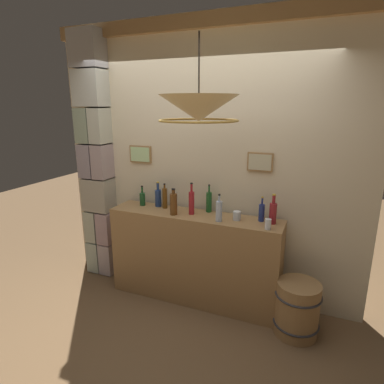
{
  "coord_description": "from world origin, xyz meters",
  "views": [
    {
      "loc": [
        1.19,
        -2.06,
        2.05
      ],
      "look_at": [
        0.0,
        0.78,
        1.22
      ],
      "focal_mm": 30.21,
      "sensor_mm": 36.0,
      "label": 1
    }
  ],
  "objects_px": {
    "liquor_bottle_whiskey": "(273,212)",
    "wooden_barrel": "(297,309)",
    "liquor_bottle_rum": "(192,202)",
    "liquor_bottle_port": "(219,211)",
    "liquor_bottle_brandy": "(165,198)",
    "liquor_bottle_vermouth": "(158,197)",
    "glass_tumbler_rocks": "(268,224)",
    "pendant_lamp": "(199,109)",
    "glass_tumbler_highball": "(237,216)",
    "liquor_bottle_vodka": "(174,204)",
    "liquor_bottle_rye": "(142,198)",
    "liquor_bottle_sherry": "(209,202)",
    "liquor_bottle_gin": "(262,212)"
  },
  "relations": [
    {
      "from": "liquor_bottle_whiskey",
      "to": "wooden_barrel",
      "type": "bearing_deg",
      "value": -34.59
    },
    {
      "from": "liquor_bottle_rum",
      "to": "liquor_bottle_port",
      "type": "relative_size",
      "value": 1.22
    },
    {
      "from": "liquor_bottle_brandy",
      "to": "liquor_bottle_vermouth",
      "type": "relative_size",
      "value": 0.99
    },
    {
      "from": "glass_tumbler_rocks",
      "to": "pendant_lamp",
      "type": "distance_m",
      "value": 1.22
    },
    {
      "from": "liquor_bottle_vermouth",
      "to": "liquor_bottle_whiskey",
      "type": "bearing_deg",
      "value": -2.75
    },
    {
      "from": "liquor_bottle_port",
      "to": "pendant_lamp",
      "type": "relative_size",
      "value": 0.43
    },
    {
      "from": "liquor_bottle_port",
      "to": "glass_tumbler_rocks",
      "type": "relative_size",
      "value": 2.79
    },
    {
      "from": "glass_tumbler_highball",
      "to": "liquor_bottle_vodka",
      "type": "bearing_deg",
      "value": -171.96
    },
    {
      "from": "glass_tumbler_rocks",
      "to": "pendant_lamp",
      "type": "height_order",
      "value": "pendant_lamp"
    },
    {
      "from": "liquor_bottle_rye",
      "to": "liquor_bottle_whiskey",
      "type": "distance_m",
      "value": 1.43
    },
    {
      "from": "liquor_bottle_rum",
      "to": "liquor_bottle_sherry",
      "type": "bearing_deg",
      "value": 46.03
    },
    {
      "from": "liquor_bottle_sherry",
      "to": "wooden_barrel",
      "type": "relative_size",
      "value": 0.57
    },
    {
      "from": "liquor_bottle_rum",
      "to": "liquor_bottle_vermouth",
      "type": "xyz_separation_m",
      "value": [
        -0.44,
        0.1,
        -0.02
      ]
    },
    {
      "from": "liquor_bottle_sherry",
      "to": "wooden_barrel",
      "type": "distance_m",
      "value": 1.31
    },
    {
      "from": "liquor_bottle_rum",
      "to": "liquor_bottle_brandy",
      "type": "relative_size",
      "value": 1.2
    },
    {
      "from": "liquor_bottle_sherry",
      "to": "pendant_lamp",
      "type": "height_order",
      "value": "pendant_lamp"
    },
    {
      "from": "liquor_bottle_rum",
      "to": "liquor_bottle_port",
      "type": "height_order",
      "value": "liquor_bottle_rum"
    },
    {
      "from": "liquor_bottle_brandy",
      "to": "liquor_bottle_vodka",
      "type": "xyz_separation_m",
      "value": [
        0.18,
        -0.16,
        0.0
      ]
    },
    {
      "from": "liquor_bottle_brandy",
      "to": "liquor_bottle_sherry",
      "type": "relative_size",
      "value": 0.94
    },
    {
      "from": "liquor_bottle_port",
      "to": "glass_tumbler_rocks",
      "type": "xyz_separation_m",
      "value": [
        0.47,
        -0.03,
        -0.06
      ]
    },
    {
      "from": "glass_tumbler_highball",
      "to": "wooden_barrel",
      "type": "bearing_deg",
      "value": -15.29
    },
    {
      "from": "pendant_lamp",
      "to": "liquor_bottle_brandy",
      "type": "bearing_deg",
      "value": 134.02
    },
    {
      "from": "liquor_bottle_brandy",
      "to": "liquor_bottle_vermouth",
      "type": "xyz_separation_m",
      "value": [
        -0.1,
        0.03,
        -0.01
      ]
    },
    {
      "from": "glass_tumbler_rocks",
      "to": "glass_tumbler_highball",
      "type": "relative_size",
      "value": 1.11
    },
    {
      "from": "pendant_lamp",
      "to": "liquor_bottle_gin",
      "type": "bearing_deg",
      "value": 59.84
    },
    {
      "from": "wooden_barrel",
      "to": "liquor_bottle_vermouth",
      "type": "bearing_deg",
      "value": 170.18
    },
    {
      "from": "liquor_bottle_rye",
      "to": "glass_tumbler_rocks",
      "type": "relative_size",
      "value": 2.31
    },
    {
      "from": "liquor_bottle_gin",
      "to": "liquor_bottle_vodka",
      "type": "distance_m",
      "value": 0.88
    },
    {
      "from": "liquor_bottle_brandy",
      "to": "glass_tumbler_rocks",
      "type": "xyz_separation_m",
      "value": [
        1.14,
        -0.19,
        -0.07
      ]
    },
    {
      "from": "glass_tumbler_rocks",
      "to": "liquor_bottle_brandy",
      "type": "bearing_deg",
      "value": 170.34
    },
    {
      "from": "liquor_bottle_whiskey",
      "to": "glass_tumbler_highball",
      "type": "relative_size",
      "value": 3.3
    },
    {
      "from": "liquor_bottle_gin",
      "to": "liquor_bottle_vodka",
      "type": "relative_size",
      "value": 0.89
    },
    {
      "from": "liquor_bottle_vodka",
      "to": "liquor_bottle_sherry",
      "type": "bearing_deg",
      "value": 36.54
    },
    {
      "from": "liquor_bottle_rum",
      "to": "pendant_lamp",
      "type": "bearing_deg",
      "value": -62.71
    },
    {
      "from": "liquor_bottle_rum",
      "to": "liquor_bottle_vodka",
      "type": "distance_m",
      "value": 0.18
    },
    {
      "from": "liquor_bottle_sherry",
      "to": "glass_tumbler_highball",
      "type": "distance_m",
      "value": 0.37
    },
    {
      "from": "liquor_bottle_brandy",
      "to": "liquor_bottle_sherry",
      "type": "distance_m",
      "value": 0.49
    },
    {
      "from": "liquor_bottle_brandy",
      "to": "liquor_bottle_vermouth",
      "type": "bearing_deg",
      "value": 163.52
    },
    {
      "from": "liquor_bottle_rye",
      "to": "wooden_barrel",
      "type": "distance_m",
      "value": 1.92
    },
    {
      "from": "glass_tumbler_highball",
      "to": "liquor_bottle_rum",
      "type": "bearing_deg",
      "value": -178.88
    },
    {
      "from": "liquor_bottle_brandy",
      "to": "liquor_bottle_vermouth",
      "type": "distance_m",
      "value": 0.1
    },
    {
      "from": "liquor_bottle_rye",
      "to": "liquor_bottle_gin",
      "type": "relative_size",
      "value": 0.91
    },
    {
      "from": "pendant_lamp",
      "to": "glass_tumbler_rocks",
      "type": "bearing_deg",
      "value": 44.86
    },
    {
      "from": "liquor_bottle_rum",
      "to": "liquor_bottle_vermouth",
      "type": "bearing_deg",
      "value": 166.76
    },
    {
      "from": "liquor_bottle_port",
      "to": "liquor_bottle_vodka",
      "type": "distance_m",
      "value": 0.49
    },
    {
      "from": "liquor_bottle_vermouth",
      "to": "glass_tumbler_highball",
      "type": "height_order",
      "value": "liquor_bottle_vermouth"
    },
    {
      "from": "liquor_bottle_brandy",
      "to": "pendant_lamp",
      "type": "height_order",
      "value": "pendant_lamp"
    },
    {
      "from": "liquor_bottle_rye",
      "to": "liquor_bottle_vodka",
      "type": "relative_size",
      "value": 0.81
    },
    {
      "from": "liquor_bottle_brandy",
      "to": "liquor_bottle_gin",
      "type": "xyz_separation_m",
      "value": [
        1.04,
        -0.01,
        -0.02
      ]
    },
    {
      "from": "liquor_bottle_rum",
      "to": "liquor_bottle_sherry",
      "type": "xyz_separation_m",
      "value": [
        0.14,
        0.14,
        -0.02
      ]
    }
  ]
}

